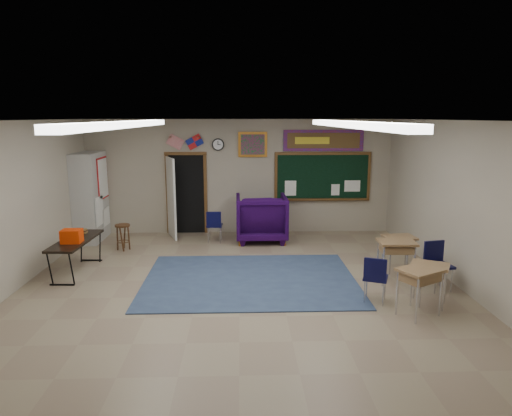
{
  "coord_description": "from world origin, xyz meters",
  "views": [
    {
      "loc": [
        0.04,
        -7.46,
        3.06
      ],
      "look_at": [
        0.34,
        1.5,
        1.26
      ],
      "focal_mm": 32.0,
      "sensor_mm": 36.0,
      "label": 1
    }
  ],
  "objects_px": {
    "student_desk_front_left": "(396,260)",
    "student_desk_front_right": "(399,252)",
    "wingback_armchair": "(261,218)",
    "wooden_stool": "(123,237)",
    "folding_table": "(77,255)"
  },
  "relations": [
    {
      "from": "student_desk_front_left",
      "to": "student_desk_front_right",
      "type": "xyz_separation_m",
      "value": [
        0.28,
        0.66,
        -0.05
      ]
    },
    {
      "from": "wingback_armchair",
      "to": "wooden_stool",
      "type": "bearing_deg",
      "value": 12.25
    },
    {
      "from": "folding_table",
      "to": "wooden_stool",
      "type": "distance_m",
      "value": 1.65
    },
    {
      "from": "wingback_armchair",
      "to": "student_desk_front_left",
      "type": "height_order",
      "value": "wingback_armchair"
    },
    {
      "from": "wingback_armchair",
      "to": "student_desk_front_left",
      "type": "xyz_separation_m",
      "value": [
        2.37,
        -3.06,
        -0.13
      ]
    },
    {
      "from": "folding_table",
      "to": "student_desk_front_right",
      "type": "bearing_deg",
      "value": 2.06
    },
    {
      "from": "wingback_armchair",
      "to": "student_desk_front_right",
      "type": "height_order",
      "value": "wingback_armchair"
    },
    {
      "from": "student_desk_front_left",
      "to": "student_desk_front_right",
      "type": "bearing_deg",
      "value": 69.6
    },
    {
      "from": "wingback_armchair",
      "to": "student_desk_front_right",
      "type": "bearing_deg",
      "value": 137.3
    },
    {
      "from": "folding_table",
      "to": "wooden_stool",
      "type": "xyz_separation_m",
      "value": [
        0.52,
        1.56,
        -0.06
      ]
    },
    {
      "from": "student_desk_front_left",
      "to": "wooden_stool",
      "type": "distance_m",
      "value": 6.1
    },
    {
      "from": "student_desk_front_right",
      "to": "folding_table",
      "type": "height_order",
      "value": "folding_table"
    },
    {
      "from": "wooden_stool",
      "to": "student_desk_front_right",
      "type": "bearing_deg",
      "value": -15.78
    },
    {
      "from": "student_desk_front_right",
      "to": "folding_table",
      "type": "distance_m",
      "value": 6.43
    },
    {
      "from": "student_desk_front_left",
      "to": "student_desk_front_right",
      "type": "height_order",
      "value": "student_desk_front_left"
    }
  ]
}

